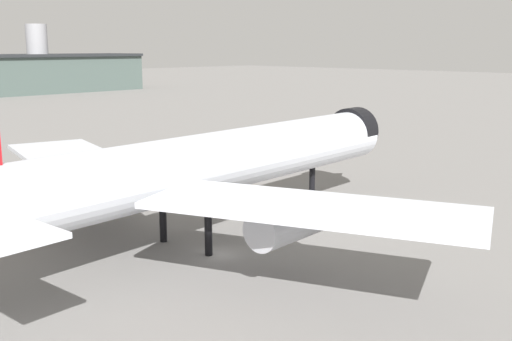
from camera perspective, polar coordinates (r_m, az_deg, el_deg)
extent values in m
plane|color=slate|center=(61.31, -3.75, -7.83)|extent=(900.00, 900.00, 0.00)
cylinder|color=silver|center=(63.36, -4.79, 0.58)|extent=(60.81, 10.83, 6.39)
cone|color=silver|center=(87.08, 9.46, 3.44)|extent=(7.47, 6.76, 6.26)
cylinder|color=black|center=(85.93, 9.03, 3.67)|extent=(3.34, 6.65, 6.46)
cube|color=silver|center=(73.58, -16.68, 1.02)|extent=(15.89, 28.75, 0.51)
cylinder|color=#B7BAC1|center=(72.11, -14.20, -0.76)|extent=(8.71, 4.13, 3.52)
cube|color=silver|center=(49.45, 5.24, -3.49)|extent=(19.26, 28.87, 0.51)
cylinder|color=#B7BAC1|center=(52.99, 3.21, -4.80)|extent=(8.71, 4.13, 3.52)
cylinder|color=black|center=(79.10, 5.26, -1.49)|extent=(0.77, 0.77, 5.11)
cylinder|color=black|center=(65.08, -8.69, -4.43)|extent=(0.77, 0.77, 5.11)
cylinder|color=black|center=(60.36, -4.47, -5.60)|extent=(0.77, 0.77, 5.11)
cylinder|color=#939399|center=(292.20, -19.69, 9.80)|extent=(9.18, 9.18, 30.19)
cube|color=black|center=(105.42, -2.94, 0.73)|extent=(5.73, 5.24, 0.35)
cube|color=red|center=(105.36, -2.05, 1.27)|extent=(3.16, 3.17, 1.60)
cube|color=#1E2D38|center=(105.39, -1.51, 1.45)|extent=(1.27, 1.56, 0.80)
cube|color=red|center=(105.13, -3.49, 1.40)|extent=(4.01, 3.86, 2.20)
cylinder|color=black|center=(106.72, -1.95, 0.78)|extent=(0.88, 0.78, 0.90)
cylinder|color=black|center=(104.46, -1.84, 0.54)|extent=(0.88, 0.78, 0.90)
cylinder|color=black|center=(106.48, -4.01, 0.73)|extent=(0.88, 0.78, 0.90)
cylinder|color=black|center=(104.22, -3.95, 0.50)|extent=(0.88, 0.78, 0.90)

